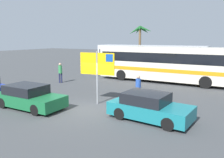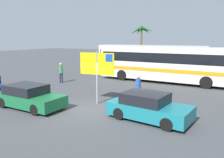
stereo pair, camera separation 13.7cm
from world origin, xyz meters
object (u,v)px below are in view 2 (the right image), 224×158
car_teal (148,107)px  pedestrian_by_bus (138,87)px  bus_rear_coach (151,58)px  pedestrian_crossing_lot (61,71)px  ferry_sign (98,66)px  car_green (29,97)px  bus_front_coach (165,62)px

car_teal → pedestrian_by_bus: bearing=128.7°
pedestrian_by_bus → bus_rear_coach: bearing=-140.7°
pedestrian_by_bus → pedestrian_crossing_lot: (-8.61, 2.62, 0.04)m
ferry_sign → car_green: size_ratio=0.76×
pedestrian_crossing_lot → ferry_sign: bearing=6.7°
bus_rear_coach → car_teal: size_ratio=2.94×
car_green → car_teal: 6.86m
bus_front_coach → ferry_sign: (-1.33, -9.06, 0.54)m
bus_rear_coach → ferry_sign: 13.01m
pedestrian_crossing_lot → pedestrian_by_bus: bearing=21.1°
bus_front_coach → bus_rear_coach: same height
bus_rear_coach → car_green: bearing=-95.7°
ferry_sign → car_teal: size_ratio=0.78×
bus_rear_coach → ferry_sign: bearing=-83.5°
car_green → ferry_sign: bearing=40.5°
pedestrian_crossing_lot → bus_front_coach: bearing=70.6°
bus_front_coach → pedestrian_by_bus: 7.75m
pedestrian_by_bus → pedestrian_crossing_lot: size_ratio=0.97×
car_teal → pedestrian_crossing_lot: (-10.23, 5.08, 0.43)m
car_green → pedestrian_crossing_lot: 7.52m
ferry_sign → car_green: (-3.03, -2.61, -1.69)m
car_green → pedestrian_by_bus: (5.06, 3.99, 0.39)m
ferry_sign → pedestrian_by_bus: 2.78m
ferry_sign → pedestrian_crossing_lot: ferry_sign is taller
bus_rear_coach → car_teal: (5.12, -13.99, -1.15)m
car_green → bus_rear_coach: bearing=84.0°
bus_front_coach → pedestrian_crossing_lot: bus_front_coach is taller
bus_front_coach → car_green: size_ratio=2.86×
bus_front_coach → pedestrian_crossing_lot: (-7.91, -5.06, -0.72)m
bus_front_coach → ferry_sign: bearing=-98.3°
ferry_sign → car_green: ferry_sign is taller
pedestrian_crossing_lot → bus_rear_coach: bearing=98.2°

